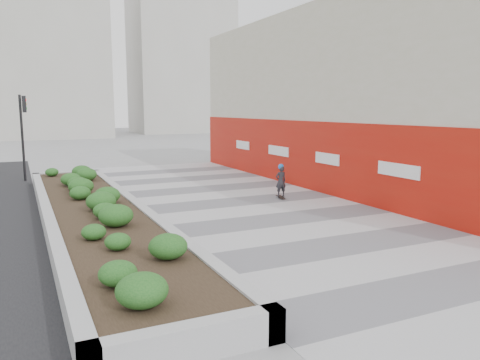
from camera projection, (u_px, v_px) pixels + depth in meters
name	position (u px, v px, depth m)	size (l,w,h in m)	color
ground	(392.00, 266.00, 10.62)	(160.00, 160.00, 0.00)	gray
walkway	(316.00, 234.00, 13.29)	(8.00, 36.00, 0.01)	#A8A8AD
building	(371.00, 99.00, 20.99)	(6.04, 24.08, 8.00)	beige
planter	(94.00, 210.00, 14.47)	(3.00, 18.00, 0.90)	#9E9EA0
traffic_signal_near	(23.00, 125.00, 22.76)	(0.33, 0.28, 4.20)	black
distant_bldg_north_l	(35.00, 54.00, 56.09)	(16.00, 12.00, 20.00)	#ADAAA3
distant_bldg_north_r	(181.00, 50.00, 68.73)	(14.00, 10.00, 24.00)	#ADAAA3
manhole_cover	(331.00, 232.00, 13.51)	(0.44, 0.44, 0.01)	#595654
skateboarder	(281.00, 181.00, 18.47)	(0.46, 0.75, 1.39)	beige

